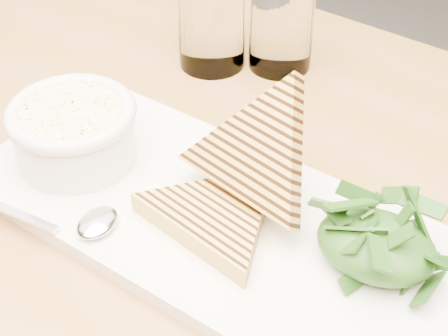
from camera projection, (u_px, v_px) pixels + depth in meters
The scene contains 14 objects.
table_top at pixel (136, 206), 0.65m from camera, with size 1.24×0.83×0.04m, color #996638.
table_leg_bl at pixel (18, 142), 1.35m from camera, with size 0.06×0.06×0.73m, color #996638.
platter at pixel (213, 218), 0.60m from camera, with size 0.44×0.20×0.02m, color white.
soup_bowl at pixel (75, 138), 0.63m from camera, with size 0.11×0.11×0.04m, color white.
soup at pixel (71, 114), 0.62m from camera, with size 0.09×0.09×0.01m, color beige.
bowl_rim at pixel (71, 113), 0.62m from camera, with size 0.12×0.12×0.01m, color white.
sandwich_flat at pixel (217, 216), 0.57m from camera, with size 0.15×0.15×0.02m, color gold, non-canonical shape.
sandwich_lean at pixel (257, 154), 0.57m from camera, with size 0.15×0.15×0.08m, color gold, non-canonical shape.
salad_base at pixel (376, 246), 0.54m from camera, with size 0.10×0.08×0.04m, color #143F0F.
arugula_pile at pixel (378, 238), 0.53m from camera, with size 0.11×0.10×0.05m, color #30581C, non-canonical shape.
spoon_bowl at pixel (97, 222), 0.57m from camera, with size 0.03×0.04×0.01m, color silver.
spoon_handle at pixel (8, 210), 0.59m from camera, with size 0.10×0.01×0.00m, color silver.
glass_near at pixel (212, 18), 0.77m from camera, with size 0.08×0.08×0.12m, color white.
glass_far at pixel (282, 22), 0.77m from camera, with size 0.07×0.07×0.11m, color white.
Camera 1 is at (0.27, -0.31, 1.20)m, focal length 55.00 mm.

